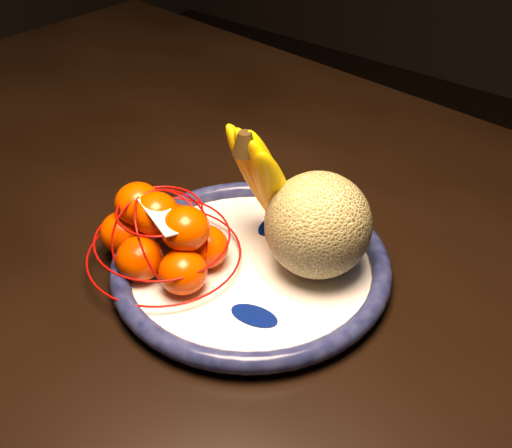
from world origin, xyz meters
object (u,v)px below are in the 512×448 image
Objects in this scene: fruit_bowl at (251,265)px; cantaloupe at (318,225)px; mandarin_bag at (163,236)px; dining_table at (215,223)px; banana_bunch at (269,181)px.

cantaloupe is (0.06, 0.05, 0.06)m from fruit_bowl.
cantaloupe reaches higher than fruit_bowl.
fruit_bowl is 0.11m from mandarin_bag.
cantaloupe is (0.24, -0.08, 0.16)m from dining_table.
mandarin_bag is (-0.07, -0.11, -0.05)m from banana_bunch.
mandarin_bag is (0.09, -0.19, 0.13)m from dining_table.
mandarin_bag is (-0.09, -0.06, 0.04)m from fruit_bowl.
dining_table is at bearing 143.28° from fruit_bowl.
cantaloupe is 0.56× the size of mandarin_bag.
cantaloupe reaches higher than dining_table.
fruit_bowl is 0.10m from banana_bunch.
dining_table is at bearing 174.97° from banana_bunch.
cantaloupe is at bearing 15.87° from banana_bunch.
dining_table is 0.25m from banana_bunch.
fruit_bowl is (0.17, -0.13, 0.09)m from dining_table.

